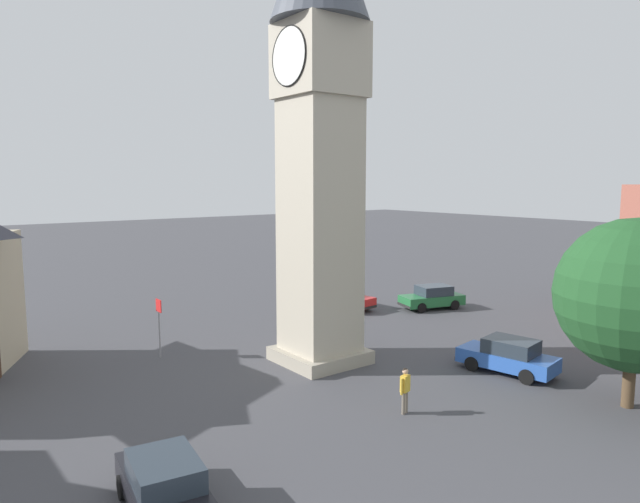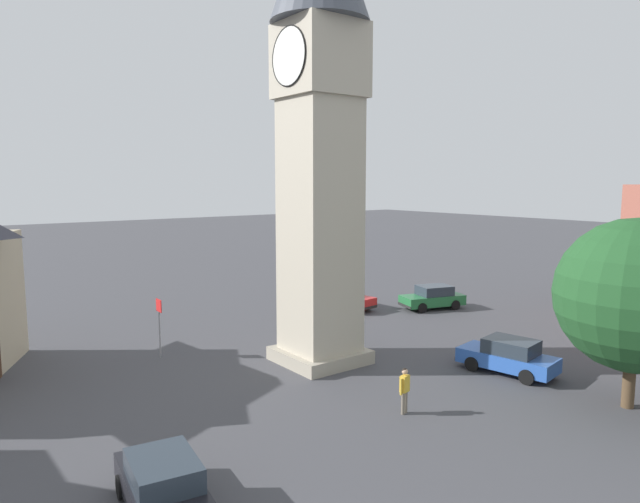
% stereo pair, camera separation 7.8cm
% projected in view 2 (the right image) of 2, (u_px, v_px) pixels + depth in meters
% --- Properties ---
extents(ground_plane, '(200.00, 200.00, 0.00)m').
position_uv_depth(ground_plane, '(320.00, 361.00, 26.20)').
color(ground_plane, '#424247').
extents(clock_tower, '(4.37, 4.37, 21.55)m').
position_uv_depth(clock_tower, '(320.00, 82.00, 24.64)').
color(clock_tower, '#A59C89').
rests_on(clock_tower, ground).
extents(car_blue_kerb, '(4.33, 2.27, 1.53)m').
position_uv_depth(car_blue_kerb, '(163.00, 485.00, 14.09)').
color(car_blue_kerb, black).
rests_on(car_blue_kerb, ground).
extents(car_silver_kerb, '(4.28, 2.14, 1.53)m').
position_uv_depth(car_silver_kerb, '(345.00, 297.00, 37.00)').
color(car_silver_kerb, red).
rests_on(car_silver_kerb, ground).
extents(car_red_corner, '(4.36, 2.39, 1.53)m').
position_uv_depth(car_red_corner, '(508.00, 356.00, 24.50)').
color(car_red_corner, '#2D5BB7').
rests_on(car_red_corner, ground).
extents(car_white_side, '(2.80, 4.44, 1.53)m').
position_uv_depth(car_white_side, '(433.00, 297.00, 36.88)').
color(car_white_side, '#236B38').
rests_on(car_white_side, ground).
extents(pedestrian, '(0.30, 0.55, 1.69)m').
position_uv_depth(pedestrian, '(405.00, 387.00, 20.18)').
color(pedestrian, '#706656').
rests_on(pedestrian, ground).
extents(tree, '(5.61, 5.61, 7.04)m').
position_uv_depth(tree, '(635.00, 295.00, 20.36)').
color(tree, brown).
rests_on(tree, ground).
extents(road_sign, '(0.60, 0.07, 2.80)m').
position_uv_depth(road_sign, '(159.00, 318.00, 26.60)').
color(road_sign, gray).
rests_on(road_sign, ground).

